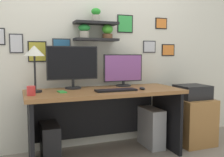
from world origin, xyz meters
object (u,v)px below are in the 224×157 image
(cell_phone, at_px, (62,92))
(printer, at_px, (192,92))
(desk, at_px, (103,107))
(coffee_mug, at_px, (31,91))
(keyboard, at_px, (116,90))
(drawer_cabinet, at_px, (191,121))
(monitor_left, at_px, (73,65))
(computer_tower_left, at_px, (50,143))
(computer_mouse, at_px, (142,88))
(monitor_right, at_px, (123,70))
(desk_lamp, at_px, (34,54))
(computer_tower_right, at_px, (151,127))

(cell_phone, distance_m, printer, 1.65)
(desk, distance_m, coffee_mug, 0.83)
(keyboard, relative_size, drawer_cabinet, 0.76)
(monitor_left, height_order, computer_tower_left, monitor_left)
(monitor_left, xyz_separation_m, printer, (1.48, -0.20, -0.35))
(computer_mouse, bearing_deg, monitor_right, 101.64)
(computer_mouse, relative_size, coffee_mug, 1.00)
(desk_lamp, xyz_separation_m, drawer_cabinet, (1.90, -0.06, -0.85))
(keyboard, bearing_deg, computer_mouse, -1.91)
(drawer_cabinet, distance_m, printer, 0.37)
(coffee_mug, bearing_deg, monitor_left, 34.79)
(keyboard, xyz_separation_m, printer, (1.10, 0.15, -0.10))
(cell_phone, height_order, computer_tower_right, cell_phone)
(cell_phone, bearing_deg, desk_lamp, 154.32)
(keyboard, relative_size, coffee_mug, 4.89)
(cell_phone, bearing_deg, printer, -4.95)
(monitor_left, distance_m, desk_lamp, 0.45)
(coffee_mug, height_order, drawer_cabinet, coffee_mug)
(keyboard, bearing_deg, monitor_right, 56.54)
(computer_mouse, xyz_separation_m, computer_tower_left, (-0.97, 0.23, -0.56))
(monitor_right, height_order, desk_lamp, desk_lamp)
(desk, relative_size, coffee_mug, 18.80)
(computer_tower_left, bearing_deg, monitor_left, 24.50)
(desk, bearing_deg, computer_tower_right, 3.40)
(monitor_left, xyz_separation_m, computer_tower_right, (0.94, -0.12, -0.78))
(desk, distance_m, cell_phone, 0.52)
(monitor_right, xyz_separation_m, desk_lamp, (-1.03, -0.14, 0.19))
(monitor_left, bearing_deg, computer_tower_left, -155.50)
(monitor_right, bearing_deg, monitor_left, 179.99)
(desk_lamp, distance_m, computer_tower_right, 1.63)
(monitor_left, height_order, computer_mouse, monitor_left)
(computer_tower_left, bearing_deg, cell_phone, -39.09)
(monitor_right, height_order, computer_tower_right, monitor_right)
(monitor_left, distance_m, computer_tower_left, 0.87)
(desk_lamp, height_order, printer, desk_lamp)
(printer, relative_size, computer_tower_right, 0.80)
(cell_phone, relative_size, printer, 0.37)
(drawer_cabinet, xyz_separation_m, printer, (0.00, -0.00, 0.37))
(coffee_mug, relative_size, drawer_cabinet, 0.16)
(monitor_right, height_order, computer_tower_left, monitor_right)
(computer_tower_left, bearing_deg, desk_lamp, -176.68)
(monitor_left, relative_size, drawer_cabinet, 0.99)
(monitor_right, bearing_deg, printer, -12.83)
(computer_mouse, height_order, computer_tower_left, computer_mouse)
(keyboard, distance_m, computer_mouse, 0.30)
(drawer_cabinet, bearing_deg, keyboard, -172.22)
(computer_tower_right, bearing_deg, desk_lamp, -179.46)
(desk, bearing_deg, printer, -1.77)
(desk, height_order, computer_tower_right, desk)
(computer_mouse, distance_m, coffee_mug, 1.16)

